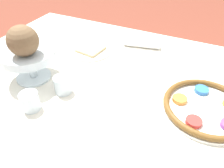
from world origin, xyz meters
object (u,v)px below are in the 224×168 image
object	(u,v)px
seder_plate	(206,107)
fruit_stand	(29,56)
orange_fruit	(19,37)
napkin_roll	(142,43)
coconut	(23,41)
bread_plate	(91,50)
cup_mid	(30,101)
cup_near	(63,85)

from	to	relation	value
seder_plate	fruit_stand	bearing A→B (deg)	9.13
orange_fruit	napkin_roll	distance (m)	0.55
coconut	bread_plate	distance (m)	0.35
cup_mid	seder_plate	bearing A→B (deg)	-155.41
bread_plate	cup_mid	distance (m)	0.41
cup_near	cup_mid	size ratio (longest dim) A/B	1.00
seder_plate	cup_near	world-z (taller)	cup_near
fruit_stand	bread_plate	distance (m)	0.31
seder_plate	cup_near	distance (m)	0.50
seder_plate	cup_mid	size ratio (longest dim) A/B	4.44
coconut	cup_mid	world-z (taller)	coconut
orange_fruit	bread_plate	size ratio (longest dim) A/B	0.42
seder_plate	orange_fruit	size ratio (longest dim) A/B	3.55
fruit_stand	bread_plate	size ratio (longest dim) A/B	1.10
seder_plate	orange_fruit	xyz separation A→B (m)	(0.67, 0.09, 0.15)
fruit_stand	bread_plate	world-z (taller)	fruit_stand
cup_mid	napkin_roll	bearing A→B (deg)	-108.59
napkin_roll	orange_fruit	bearing A→B (deg)	50.73
coconut	cup_near	bearing A→B (deg)	-178.06
napkin_roll	cup_mid	size ratio (longest dim) A/B	2.80
coconut	seder_plate	bearing A→B (deg)	-168.30
coconut	napkin_roll	world-z (taller)	coconut
orange_fruit	seder_plate	bearing A→B (deg)	-172.29
bread_plate	cup_near	size ratio (longest dim) A/B	3.00
coconut	cup_mid	bearing A→B (deg)	128.42
fruit_stand	coconut	world-z (taller)	coconut
coconut	bread_plate	xyz separation A→B (m)	(-0.08, -0.30, -0.17)
orange_fruit	fruit_stand	bearing A→B (deg)	161.79
orange_fruit	napkin_roll	bearing A→B (deg)	-129.27
coconut	napkin_roll	distance (m)	0.55
bread_plate	cup_mid	xyz separation A→B (m)	(-0.01, 0.41, 0.02)
fruit_stand	cup_near	bearing A→B (deg)	172.61
cup_near	orange_fruit	bearing A→B (deg)	-9.41
orange_fruit	coconut	world-z (taller)	coconut
napkin_roll	fruit_stand	bearing A→B (deg)	54.52
bread_plate	orange_fruit	bearing A→B (deg)	62.78
bread_plate	seder_plate	bearing A→B (deg)	162.23
fruit_stand	napkin_roll	world-z (taller)	fruit_stand
fruit_stand	cup_near	distance (m)	0.17
orange_fruit	bread_plate	distance (m)	0.34
fruit_stand	bread_plate	bearing A→B (deg)	-110.11
orange_fruit	cup_mid	xyz separation A→B (m)	(-0.15, 0.15, -0.13)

